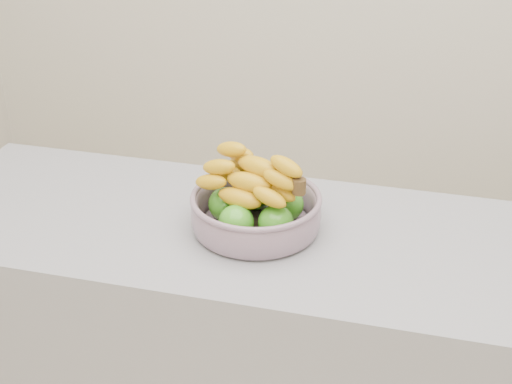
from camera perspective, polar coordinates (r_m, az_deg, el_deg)
counter at (r=1.97m, az=4.15°, el=-14.78°), size 2.00×0.60×0.90m
fruit_bowl at (r=1.69m, az=-0.01°, el=-1.19°), size 0.31×0.31×0.19m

